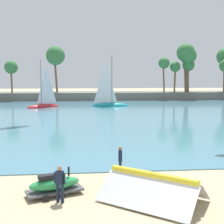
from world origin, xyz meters
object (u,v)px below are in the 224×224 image
Objects in this scene: person_rigging_by_gear at (60,183)px; sailboat_far_left at (44,103)px; folded_kite at (153,182)px; sailboat_toward_headland at (109,101)px; watercraft_on_trailer at (54,185)px; person_at_waterline at (120,160)px; backpack_near_kite at (140,176)px.

person_rigging_by_gear is 42.50m from sailboat_far_left.
sailboat_far_left is (-9.88, 42.42, -0.03)m from folded_kite.
person_rigging_by_gear is at bearing -97.76° from sailboat_toward_headland.
watercraft_on_trailer is 1.67× the size of person_rigging_by_gear.
person_at_waterline is 1.42m from backpack_near_kite.
sailboat_far_left is at bearing 97.80° from person_rigging_by_gear.
person_at_waterline is 0.19× the size of sailboat_far_left.
person_rigging_by_gear is 1.00× the size of person_at_waterline.
folded_kite is 3.11× the size of person_rigging_by_gear.
sailboat_toward_headland is (1.75, 40.33, 0.74)m from backpack_near_kite.
sailboat_toward_headland is at bearing 87.69° from folded_kite.
person_at_waterline is at bearing 105.27° from folded_kite.
watercraft_on_trailer is at bearing -143.47° from person_at_waterline.
folded_kite is 4.12m from person_rigging_by_gear.
folded_kite is 0.53× the size of sailboat_toward_headland.
folded_kite is 0.58× the size of sailboat_far_left.
sailboat_far_left is (-5.77, 42.11, -0.04)m from person_rigging_by_gear.
backpack_near_kite is at bearing -75.93° from sailboat_far_left.
person_at_waterline reaches higher than watercraft_on_trailer.
folded_kite is at bearing -74.73° from person_at_waterline.
sailboat_toward_headland reaches higher than watercraft_on_trailer.
sailboat_toward_headland is (1.75, 43.34, 0.06)m from folded_kite.
person_rigging_by_gear is at bearing -132.30° from person_at_waterline.
person_at_waterline is 3.78× the size of backpack_near_kite.
watercraft_on_trailer is at bearing 165.14° from folded_kite.
sailboat_toward_headland reaches higher than person_at_waterline.
watercraft_on_trailer is at bearing -98.36° from sailboat_toward_headland.
backpack_near_kite is 40.38m from sailboat_toward_headland.
sailboat_toward_headland is at bearing 86.01° from person_at_waterline.
person_rigging_by_gear is at bearing -146.81° from backpack_near_kite.
person_at_waterline is at bearing 36.53° from watercraft_on_trailer.
folded_kite is at bearing -14.86° from watercraft_on_trailer.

